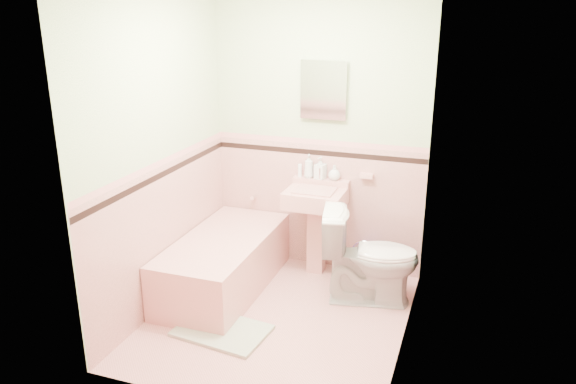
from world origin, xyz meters
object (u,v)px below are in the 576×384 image
(sink, at_px, (315,233))
(medicine_cabinet, at_px, (324,90))
(bathtub, at_px, (224,265))
(soap_bottle_mid, at_px, (320,168))
(shoe, at_px, (217,324))
(soap_bottle_left, at_px, (309,166))
(bucket, at_px, (364,264))
(soap_bottle_right, at_px, (334,173))
(toilet, at_px, (370,256))

(sink, xyz_separation_m, medicine_cabinet, (0.00, 0.21, 1.29))
(bathtub, relative_size, soap_bottle_mid, 7.36)
(bathtub, height_order, shoe, bathtub)
(bathtub, bearing_deg, soap_bottle_left, 51.77)
(soap_bottle_mid, height_order, bucket, soap_bottle_mid)
(soap_bottle_left, height_order, soap_bottle_right, soap_bottle_left)
(soap_bottle_right, height_order, shoe, soap_bottle_right)
(sink, bearing_deg, medicine_cabinet, 90.00)
(soap_bottle_right, bearing_deg, bathtub, -138.58)
(soap_bottle_right, relative_size, bucket, 0.59)
(sink, distance_m, shoe, 1.31)
(sink, distance_m, soap_bottle_left, 0.62)
(bathtub, bearing_deg, medicine_cabinet, 47.42)
(soap_bottle_mid, distance_m, soap_bottle_right, 0.14)
(soap_bottle_left, relative_size, shoe, 1.61)
(medicine_cabinet, bearing_deg, sink, -90.00)
(sink, height_order, medicine_cabinet, medicine_cabinet)
(sink, distance_m, soap_bottle_right, 0.58)
(medicine_cabinet, height_order, shoe, medicine_cabinet)
(toilet, bearing_deg, sink, 49.52)
(bucket, bearing_deg, sink, -167.20)
(bathtub, xyz_separation_m, toilet, (1.26, 0.21, 0.18))
(toilet, bearing_deg, soap_bottle_mid, 38.23)
(sink, distance_m, soap_bottle_mid, 0.60)
(bucket, distance_m, shoe, 1.56)
(soap_bottle_mid, height_order, shoe, soap_bottle_mid)
(soap_bottle_left, distance_m, bucket, 1.05)
(sink, bearing_deg, toilet, -29.06)
(bucket, xyz_separation_m, shoe, (-0.88, -1.29, -0.06))
(toilet, bearing_deg, bathtub, 87.85)
(soap_bottle_right, height_order, toilet, soap_bottle_right)
(soap_bottle_left, xyz_separation_m, bucket, (0.57, -0.08, -0.88))
(bathtub, xyz_separation_m, sink, (0.68, 0.53, 0.19))
(soap_bottle_right, bearing_deg, soap_bottle_mid, 180.00)
(sink, relative_size, medicine_cabinet, 1.72)
(bathtub, relative_size, shoe, 10.96)
(sink, height_order, soap_bottle_right, soap_bottle_right)
(toilet, xyz_separation_m, bucket, (-0.13, 0.43, -0.29))
(soap_bottle_right, distance_m, bucket, 0.90)
(bathtub, relative_size, medicine_cabinet, 3.11)
(shoe, bearing_deg, bathtub, 114.13)
(soap_bottle_mid, relative_size, soap_bottle_right, 1.46)
(bathtub, relative_size, soap_bottle_right, 10.77)
(toilet, height_order, bucket, toilet)
(sink, height_order, bucket, sink)
(sink, height_order, toilet, sink)
(sink, xyz_separation_m, shoe, (-0.43, -1.19, -0.36))
(sink, relative_size, soap_bottle_mid, 4.07)
(bathtub, bearing_deg, bucket, 29.24)
(shoe, bearing_deg, toilet, 43.88)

